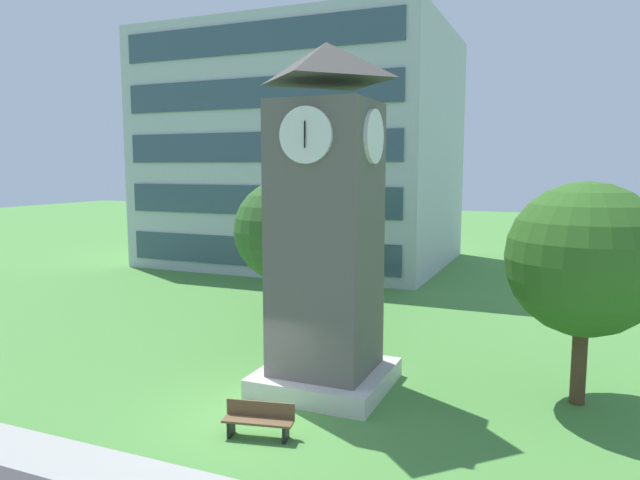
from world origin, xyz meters
name	(u,v)px	position (x,y,z in m)	size (l,w,h in m)	color
ground_plane	(240,420)	(0.00, 0.00, 0.00)	(160.00, 160.00, 0.00)	#4C893D
office_building	(306,150)	(-9.59, 25.65, 8.00)	(20.01, 14.98, 16.00)	#B7BCC6
clock_tower	(326,239)	(1.24, 3.10, 4.65)	(3.82, 3.82, 10.40)	#605B56
park_bench	(259,419)	(0.96, -0.69, 0.46)	(1.86, 0.84, 0.88)	brown
tree_streetside	(585,260)	(8.43, 4.78, 4.22)	(4.38, 4.38, 6.43)	#513823
tree_near_tower	(306,237)	(-3.19, 11.43, 3.61)	(4.44, 4.44, 5.84)	#513823
tree_by_building	(285,231)	(-1.94, 6.71, 4.40)	(3.85, 3.85, 6.34)	#513823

